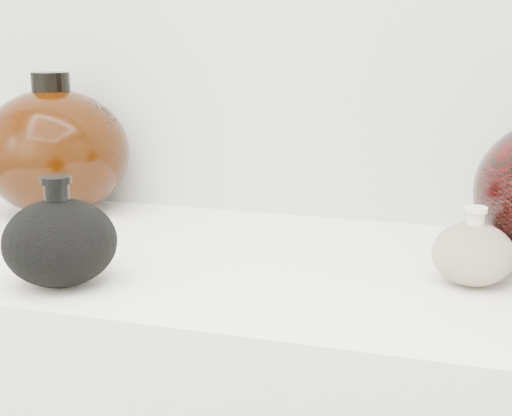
% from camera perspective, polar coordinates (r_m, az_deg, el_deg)
% --- Properties ---
extents(black_gourd_vase, '(0.15, 0.15, 0.13)m').
position_cam_1_polar(black_gourd_vase, '(0.88, -15.40, -2.59)').
color(black_gourd_vase, black).
rests_on(black_gourd_vase, display_counter).
extents(cream_gourd_vase, '(0.13, 0.13, 0.10)m').
position_cam_1_polar(cream_gourd_vase, '(0.89, 16.97, -3.48)').
color(cream_gourd_vase, beige).
rests_on(cream_gourd_vase, display_counter).
extents(left_round_pot, '(0.32, 0.32, 0.24)m').
position_cam_1_polar(left_round_pot, '(1.24, -15.77, 4.40)').
color(left_round_pot, black).
rests_on(left_round_pot, display_counter).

